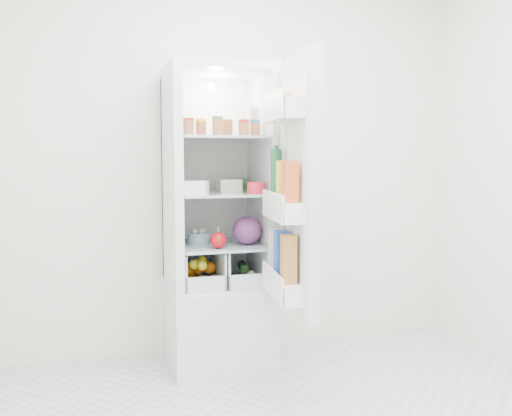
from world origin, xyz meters
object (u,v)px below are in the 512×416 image
object	(u,v)px
fridge_door	(294,191)
red_cabbage	(247,230)
mushroom_bowl	(199,238)
refrigerator	(217,256)

from	to	relation	value
fridge_door	red_cabbage	bearing A→B (deg)	18.87
red_cabbage	mushroom_bowl	world-z (taller)	red_cabbage
refrigerator	mushroom_bowl	world-z (taller)	refrigerator
fridge_door	refrigerator	bearing A→B (deg)	29.02
refrigerator	red_cabbage	size ratio (longest dim) A/B	10.57
refrigerator	fridge_door	distance (m)	0.81
mushroom_bowl	refrigerator	bearing A→B (deg)	3.44
mushroom_bowl	red_cabbage	bearing A→B (deg)	-25.36
fridge_door	mushroom_bowl	bearing A→B (deg)	37.32
refrigerator	mushroom_bowl	bearing A→B (deg)	-176.56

